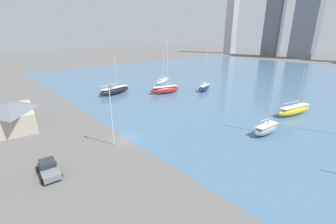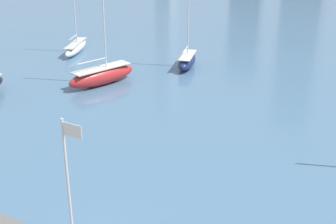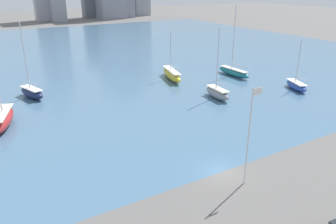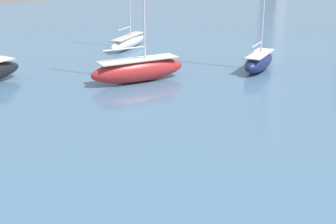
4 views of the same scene
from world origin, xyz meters
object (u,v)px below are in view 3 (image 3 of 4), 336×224
sailboat_navy (32,92)px  sailboat_teal (234,72)px  flag_pole (249,134)px  sailboat_red (2,119)px  sailboat_blue (296,85)px  sailboat_yellow (172,74)px  sailboat_gray (217,93)px

sailboat_navy → sailboat_teal: bearing=-26.9°
flag_pole → sailboat_navy: 42.74m
flag_pole → sailboat_red: size_ratio=0.64×
sailboat_blue → sailboat_red: bearing=-168.9°
sailboat_blue → sailboat_navy: sailboat_navy is taller
sailboat_red → sailboat_yellow: 35.17m
flag_pole → sailboat_blue: flag_pole is taller
sailboat_navy → sailboat_gray: bearing=-48.2°
sailboat_teal → sailboat_gray: bearing=-141.7°
sailboat_gray → sailboat_blue: sailboat_gray is taller
sailboat_teal → sailboat_navy: 42.09m
sailboat_red → flag_pole: bearing=-37.8°
flag_pole → sailboat_red: 35.20m
sailboat_navy → sailboat_red: bearing=-134.4°
sailboat_red → sailboat_yellow: (33.97, 9.11, -0.10)m
sailboat_teal → sailboat_navy: size_ratio=1.13×
flag_pole → sailboat_blue: bearing=31.5°
sailboat_gray → sailboat_blue: (16.55, -3.73, -0.19)m
sailboat_gray → sailboat_blue: bearing=-7.5°
sailboat_red → sailboat_navy: sailboat_red is taller
sailboat_blue → sailboat_navy: 49.92m
sailboat_gray → sailboat_red: size_ratio=0.76×
sailboat_gray → sailboat_red: (-34.65, 5.72, 0.16)m
sailboat_gray → sailboat_teal: size_ratio=0.81×
sailboat_gray → sailboat_yellow: sailboat_gray is taller
sailboat_gray → sailboat_red: bearing=175.8°
flag_pole → sailboat_gray: (14.58, 22.84, -4.66)m
sailboat_navy → sailboat_blue: bearing=-42.1°
sailboat_blue → sailboat_teal: (-3.82, 13.94, 0.11)m
flag_pole → sailboat_yellow: bearing=69.7°
sailboat_gray → sailboat_yellow: (-0.68, 14.83, 0.06)m
sailboat_blue → sailboat_navy: (-45.32, 20.93, 0.19)m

